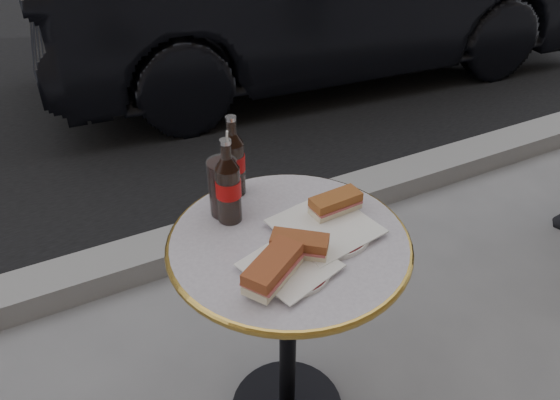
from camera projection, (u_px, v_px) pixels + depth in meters
name	position (u px, v px, depth m)	size (l,w,h in m)	color
asphalt_road	(53.00, 13.00, 5.43)	(40.00, 8.00, 0.00)	black
curb	(193.00, 244.00, 2.42)	(40.00, 0.20, 0.12)	gray
bistro_table	(288.00, 336.00, 1.58)	(0.62, 0.62, 0.73)	#BAB2C4
plate_left	(290.00, 267.00, 1.28)	(0.20, 0.20, 0.01)	white
plate_right	(325.00, 229.00, 1.40)	(0.24, 0.24, 0.01)	white
sandwich_left_a	(273.00, 270.00, 1.22)	(0.16, 0.08, 0.06)	#954526
sandwich_left_b	(299.00, 246.00, 1.30)	(0.14, 0.06, 0.05)	brown
sandwich_right	(335.00, 204.00, 1.43)	(0.14, 0.06, 0.05)	#965226
cola_bottle_left	(228.00, 181.00, 1.37)	(0.07, 0.07, 0.24)	black
cola_bottle_right	(233.00, 156.00, 1.48)	(0.07, 0.07, 0.24)	black
cola_glass	(223.00, 187.00, 1.42)	(0.08, 0.08, 0.16)	black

